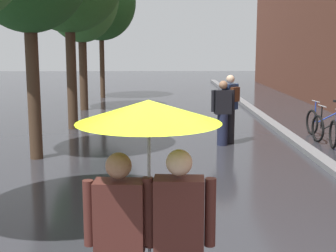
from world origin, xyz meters
The scene contains 6 objects.
kerb_strip centered at (3.20, 10.00, 0.06)m, with size 0.30×36.00×0.12m, color slate.
street_tree_4 centered at (-2.94, 18.52, 4.32)m, with size 3.17×3.17×6.04m.
parked_bicycle_7 centered at (4.46, 9.43, 0.38)m, with size 1.16×0.84×0.96m.
couple_under_umbrella centered at (-0.32, 0.07, 1.40)m, with size 1.15×1.15×2.08m.
pedestrian_walking_midground centered at (1.51, 8.28, 0.92)m, with size 0.47×0.46×1.73m.
pedestrian_walking_far centered at (1.29, 8.01, 0.82)m, with size 0.59×0.27×1.61m.
Camera 1 is at (-0.23, -3.60, 2.51)m, focal length 51.04 mm.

